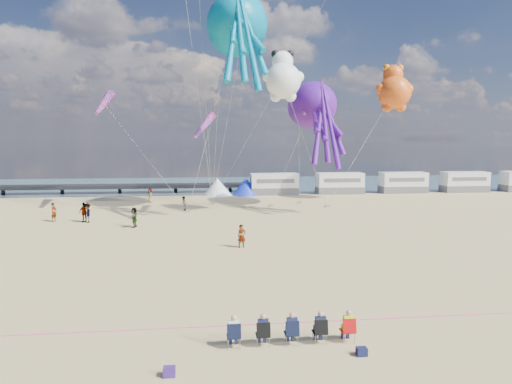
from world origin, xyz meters
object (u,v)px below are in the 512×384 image
Objects in this scene: motorhome_2 at (403,183)px; motorhome_0 at (274,184)px; standing_person at (242,236)px; kite_octopus_purple at (312,106)px; motorhome_3 at (464,182)px; cooler_purple at (169,372)px; sandbag_d at (300,202)px; sandbag_c at (327,206)px; beachgoer_0 at (150,196)px; tent_white at (217,187)px; kite_panda at (283,81)px; beachgoer_3 at (84,212)px; sandbag_b at (271,206)px; windsock_mid at (299,104)px; beachgoer_4 at (134,217)px; sandbag_e at (212,204)px; sandbag_a at (188,211)px; beachgoer_1 at (184,204)px; windsock_left at (104,104)px; kite_teddy_orange at (394,93)px; kite_octopus_teal at (237,26)px; spectator_row at (291,328)px; tent_blue at (246,186)px; windsock_right at (204,126)px; cooler_navy at (362,352)px; beachgoer_2 at (88,213)px.

motorhome_0 is at bearing 180.00° from motorhome_2.
standing_person is 24.60m from kite_octopus_purple.
cooler_purple is at bearing -128.91° from motorhome_3.
motorhome_0 and motorhome_2 have the same top height.
motorhome_0 is 9.44m from sandbag_d.
sandbag_c is (-14.75, -12.68, -1.39)m from motorhome_2.
tent_white is at bearing 70.36° from beachgoer_0.
motorhome_3 is 1.09× the size of kite_panda.
beachgoer_3 is at bearing -165.17° from sandbag_c.
windsock_mid reaches higher than sandbag_b.
beachgoer_4 is (-34.97, -22.53, -0.61)m from motorhome_2.
motorhome_2 reaches higher than sandbag_e.
beachgoer_4 is 3.54× the size of sandbag_a.
beachgoer_0 is 0.28× the size of kite_panda.
beachgoer_1 is 0.22× the size of windsock_left.
sandbag_d is at bearing 174.66° from kite_teddy_orange.
motorhome_3 is 0.55× the size of kite_octopus_purple.
beachgoer_3 is 0.33× the size of windsock_mid.
motorhome_2 is 0.55× the size of kite_octopus_purple.
windsock_mid reaches higher than sandbag_d.
sandbag_e is (2.05, 39.77, -0.05)m from cooler_purple.
beachgoer_0 is at bearing 97.42° from cooler_purple.
beachgoer_1 is 19.59m from kite_octopus_teal.
kite_panda reaches higher than motorhome_3.
spectator_row is 31.18m from beachgoer_3.
beachgoer_4 is at bearing -117.99° from tent_blue.
spectator_row is 12.20× the size of sandbag_b.
motorhome_2 is at bearing 180.00° from motorhome_3.
cooler_purple is at bearing -102.61° from motorhome_0.
kite_octopus_teal reaches higher than kite_panda.
tent_blue is at bearing 157.98° from beachgoer_1.
windsock_right is (-2.66, 15.00, 8.22)m from standing_person.
motorhome_2 is at bearing 25.52° from sandbag_a.
sandbag_a is at bearing 91.61° from standing_person.
spectator_row is at bearing -126.69° from motorhome_3.
motorhome_2 is at bearing 135.80° from beachgoer_4.
sandbag_a is at bearing 98.91° from spectator_row.
kite_panda is at bearing -56.67° from kite_octopus_teal.
tent_blue is at bearing 123.07° from sandbag_c.
beachgoer_3 is 3.74× the size of sandbag_c.
kite_teddy_orange reaches higher than sandbag_e.
cooler_navy is at bearing -103.29° from sandbag_c.
spectator_row is 3.26× the size of beachgoer_3.
standing_person is (-2.99, 16.94, 0.69)m from cooler_navy.
cooler_navy is at bearing -77.52° from sandbag_a.
spectator_row is 3.37× the size of beachgoer_2.
motorhome_0 reaches higher than sandbag_d.
kite_teddy_orange reaches higher than tent_blue.
tent_blue is 8.00× the size of sandbag_a.
beachgoer_4 is (4.70, -2.85, -0.02)m from beachgoer_2.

